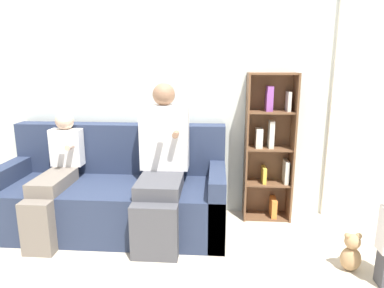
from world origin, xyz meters
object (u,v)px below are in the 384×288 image
(child_seated, at_px, (55,176))
(adult_seated, at_px, (162,160))
(teddy_bear, at_px, (351,253))
(bookshelf, at_px, (269,147))
(couch, at_px, (115,195))

(child_seated, bearing_deg, adult_seated, 3.99)
(adult_seated, xyz_separation_m, teddy_bear, (1.46, -0.47, -0.54))
(bookshelf, distance_m, teddy_bear, 1.17)
(teddy_bear, bearing_deg, bookshelf, 118.72)
(child_seated, xyz_separation_m, bookshelf, (1.90, 0.49, 0.18))
(couch, distance_m, bookshelf, 1.52)
(couch, bearing_deg, teddy_bear, -16.80)
(child_seated, relative_size, teddy_bear, 3.55)
(bookshelf, relative_size, teddy_bear, 4.71)
(child_seated, height_order, teddy_bear, child_seated)
(adult_seated, bearing_deg, child_seated, -176.01)
(couch, height_order, adult_seated, adult_seated)
(couch, distance_m, adult_seated, 0.60)
(adult_seated, xyz_separation_m, bookshelf, (0.97, 0.42, 0.03))
(teddy_bear, bearing_deg, adult_seated, 162.16)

